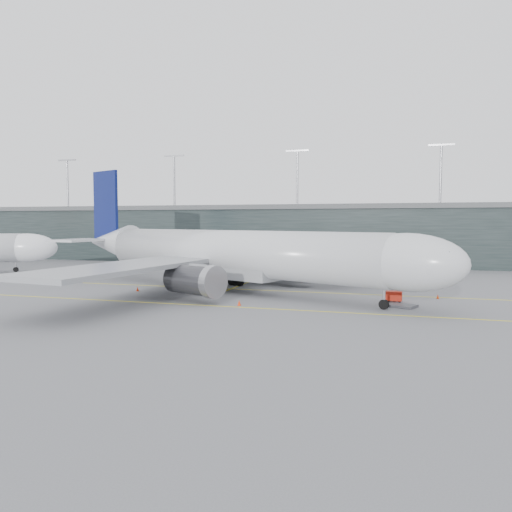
# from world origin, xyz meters

# --- Properties ---
(ground) EXTENTS (320.00, 320.00, 0.00)m
(ground) POSITION_xyz_m (0.00, 0.00, 0.00)
(ground) COLOR slate
(ground) RESTS_ON ground
(taxiline_a) EXTENTS (160.00, 0.25, 0.02)m
(taxiline_a) POSITION_xyz_m (0.00, -4.00, 0.01)
(taxiline_a) COLOR yellow
(taxiline_a) RESTS_ON ground
(taxiline_b) EXTENTS (160.00, 0.25, 0.02)m
(taxiline_b) POSITION_xyz_m (0.00, -20.00, 0.01)
(taxiline_b) COLOR yellow
(taxiline_b) RESTS_ON ground
(taxiline_lead_main) EXTENTS (0.25, 60.00, 0.02)m
(taxiline_lead_main) POSITION_xyz_m (5.00, 20.00, 0.01)
(taxiline_lead_main) COLOR yellow
(taxiline_lead_main) RESTS_ON ground
(terminal) EXTENTS (240.00, 36.00, 29.00)m
(terminal) POSITION_xyz_m (-0.00, 58.00, 7.62)
(terminal) COLOR black
(terminal) RESTS_ON ground
(main_aircraft) EXTENTS (71.31, 65.79, 20.91)m
(main_aircraft) POSITION_xyz_m (5.93, -6.38, 5.87)
(main_aircraft) COLOR silver
(main_aircraft) RESTS_ON ground
(jet_bridge) EXTENTS (15.81, 43.85, 6.48)m
(jet_bridge) POSITION_xyz_m (25.11, 23.14, 4.85)
(jet_bridge) COLOR #29292E
(jet_bridge) RESTS_ON ground
(gse_cart) EXTENTS (2.21, 1.47, 1.46)m
(gse_cart) POSITION_xyz_m (30.64, -9.95, 0.81)
(gse_cart) COLOR #A91B0C
(gse_cart) RESTS_ON ground
(baggage_dolly) EXTENTS (3.76, 3.45, 0.30)m
(baggage_dolly) POSITION_xyz_m (31.91, -14.00, 0.18)
(baggage_dolly) COLOR #3D3E43
(baggage_dolly) RESTS_ON ground
(uld_a) EXTENTS (2.40, 1.97, 2.08)m
(uld_a) POSITION_xyz_m (-3.43, 10.49, 1.10)
(uld_a) COLOR #313236
(uld_a) RESTS_ON ground
(uld_b) EXTENTS (2.35, 2.00, 1.91)m
(uld_b) POSITION_xyz_m (-3.13, 12.38, 1.01)
(uld_b) COLOR #313236
(uld_b) RESTS_ON ground
(uld_c) EXTENTS (2.39, 2.14, 1.80)m
(uld_c) POSITION_xyz_m (0.23, 10.96, 0.95)
(uld_c) COLOR #313236
(uld_c) RESTS_ON ground
(cone_nose) EXTENTS (0.40, 0.40, 0.64)m
(cone_nose) POSITION_xyz_m (36.58, -5.38, 0.32)
(cone_nose) COLOR #E63D0C
(cone_nose) RESTS_ON ground
(cone_wing_stbd) EXTENTS (0.48, 0.48, 0.76)m
(cone_wing_stbd) POSITION_xyz_m (11.35, -18.88, 0.38)
(cone_wing_stbd) COLOR red
(cone_wing_stbd) RESTS_ON ground
(cone_wing_port) EXTENTS (0.42, 0.42, 0.67)m
(cone_wing_port) POSITION_xyz_m (10.66, 12.32, 0.34)
(cone_wing_port) COLOR #D35E0B
(cone_wing_port) RESTS_ON ground
(cone_tail) EXTENTS (0.45, 0.45, 0.71)m
(cone_tail) POSITION_xyz_m (-8.30, -10.59, 0.36)
(cone_tail) COLOR red
(cone_tail) RESTS_ON ground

